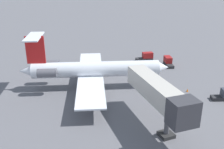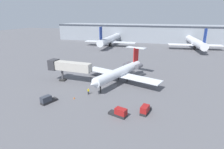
{
  "view_description": "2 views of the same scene",
  "coord_description": "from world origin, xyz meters",
  "px_view_note": "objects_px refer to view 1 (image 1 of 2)",
  "views": [
    {
      "loc": [
        -41.53,
        16.36,
        19.94
      ],
      "look_at": [
        -2.84,
        -0.08,
        3.21
      ],
      "focal_mm": 42.05,
      "sensor_mm": 36.0,
      "label": 1
    },
    {
      "loc": [
        13.12,
        -49.85,
        20.32
      ],
      "look_at": [
        -1.45,
        -1.44,
        3.69
      ],
      "focal_mm": 29.46,
      "sensor_mm": 36.0,
      "label": 2
    }
  ],
  "objects_px": {
    "regional_jet": "(91,69)",
    "baggage_tug_lead": "(146,57)",
    "traffic_cone_near": "(187,90)",
    "ground_crew_marshaller": "(163,86)",
    "jet_bridge": "(161,95)",
    "baggage_tug_trailing": "(168,62)"
  },
  "relations": [
    {
      "from": "jet_bridge",
      "to": "baggage_tug_trailing",
      "type": "relative_size",
      "value": 3.38
    },
    {
      "from": "ground_crew_marshaller",
      "to": "baggage_tug_trailing",
      "type": "relative_size",
      "value": 0.4
    },
    {
      "from": "regional_jet",
      "to": "baggage_tug_lead",
      "type": "height_order",
      "value": "regional_jet"
    },
    {
      "from": "jet_bridge",
      "to": "baggage_tug_lead",
      "type": "xyz_separation_m",
      "value": [
        25.96,
        -12.95,
        -4.13
      ]
    },
    {
      "from": "baggage_tug_trailing",
      "to": "traffic_cone_near",
      "type": "bearing_deg",
      "value": 159.77
    },
    {
      "from": "baggage_tug_lead",
      "to": "jet_bridge",
      "type": "bearing_deg",
      "value": 153.49
    },
    {
      "from": "ground_crew_marshaller",
      "to": "baggage_tug_trailing",
      "type": "xyz_separation_m",
      "value": [
        10.71,
        -8.43,
        -0.02
      ]
    },
    {
      "from": "traffic_cone_near",
      "to": "jet_bridge",
      "type": "bearing_deg",
      "value": 125.88
    },
    {
      "from": "regional_jet",
      "to": "baggage_tug_trailing",
      "type": "relative_size",
      "value": 6.14
    },
    {
      "from": "ground_crew_marshaller",
      "to": "jet_bridge",
      "type": "bearing_deg",
      "value": 144.46
    },
    {
      "from": "jet_bridge",
      "to": "baggage_tug_trailing",
      "type": "distance_m",
      "value": 26.54
    },
    {
      "from": "regional_jet",
      "to": "baggage_tug_lead",
      "type": "distance_m",
      "value": 19.68
    },
    {
      "from": "jet_bridge",
      "to": "traffic_cone_near",
      "type": "bearing_deg",
      "value": -54.12
    },
    {
      "from": "regional_jet",
      "to": "ground_crew_marshaller",
      "type": "relative_size",
      "value": 15.4
    },
    {
      "from": "regional_jet",
      "to": "jet_bridge",
      "type": "xyz_separation_m",
      "value": [
        -16.28,
        -3.97,
        1.4
      ]
    },
    {
      "from": "ground_crew_marshaller",
      "to": "baggage_tug_lead",
      "type": "bearing_deg",
      "value": -19.71
    },
    {
      "from": "jet_bridge",
      "to": "baggage_tug_lead",
      "type": "distance_m",
      "value": 29.3
    },
    {
      "from": "regional_jet",
      "to": "traffic_cone_near",
      "type": "distance_m",
      "value": 17.41
    },
    {
      "from": "jet_bridge",
      "to": "traffic_cone_near",
      "type": "distance_m",
      "value": 14.3
    },
    {
      "from": "regional_jet",
      "to": "baggage_tug_trailing",
      "type": "bearing_deg",
      "value": -76.66
    },
    {
      "from": "baggage_tug_lead",
      "to": "traffic_cone_near",
      "type": "distance_m",
      "value": 18.16
    },
    {
      "from": "baggage_tug_trailing",
      "to": "baggage_tug_lead",
      "type": "bearing_deg",
      "value": 29.24
    }
  ]
}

